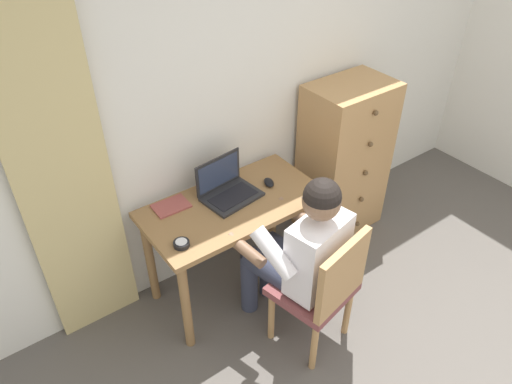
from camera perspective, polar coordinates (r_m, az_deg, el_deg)
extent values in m
cube|color=silver|center=(3.15, 0.36, 12.67)|extent=(4.80, 0.05, 2.50)
cube|color=#CCB77A|center=(2.68, -21.87, 1.86)|extent=(0.49, 0.03, 2.23)
cube|color=olive|center=(2.95, -2.72, -1.57)|extent=(1.11, 0.58, 0.03)
cylinder|color=olive|center=(2.88, -8.27, -13.20)|extent=(0.06, 0.06, 0.69)
cylinder|color=olive|center=(3.29, 6.98, -5.38)|extent=(0.06, 0.06, 0.69)
cylinder|color=olive|center=(3.18, -12.40, -7.84)|extent=(0.06, 0.06, 0.69)
cylinder|color=olive|center=(3.55, 2.01, -1.35)|extent=(0.06, 0.06, 0.69)
cube|color=tan|center=(3.63, 10.33, 3.83)|extent=(0.60, 0.41, 1.19)
sphere|color=brown|center=(3.80, 11.88, -3.69)|extent=(0.04, 0.04, 0.04)
sphere|color=brown|center=(3.65, 12.34, -0.85)|extent=(0.04, 0.04, 0.04)
sphere|color=brown|center=(3.51, 12.84, 2.21)|extent=(0.04, 0.04, 0.04)
sphere|color=brown|center=(3.39, 13.37, 5.51)|extent=(0.04, 0.04, 0.04)
sphere|color=brown|center=(3.28, 13.96, 9.06)|extent=(0.04, 0.04, 0.04)
cube|color=brown|center=(2.86, 6.66, -11.23)|extent=(0.49, 0.48, 0.05)
cube|color=tan|center=(2.63, 10.20, -9.67)|extent=(0.42, 0.12, 0.42)
cylinder|color=tan|center=(3.18, 5.90, -10.79)|extent=(0.04, 0.04, 0.40)
cylinder|color=tan|center=(3.00, 1.83, -14.40)|extent=(0.04, 0.04, 0.40)
cylinder|color=tan|center=(3.08, 10.77, -13.63)|extent=(0.04, 0.04, 0.40)
cylinder|color=tan|center=(2.89, 6.88, -17.64)|extent=(0.04, 0.04, 0.40)
cylinder|color=#33384C|center=(2.97, 4.41, -7.57)|extent=(0.22, 0.42, 0.14)
cylinder|color=#33384C|center=(2.87, 2.13, -9.45)|extent=(0.22, 0.42, 0.14)
cylinder|color=#33384C|center=(3.22, 1.40, -8.87)|extent=(0.11, 0.11, 0.47)
cylinder|color=#33384C|center=(3.13, -0.80, -10.62)|extent=(0.11, 0.11, 0.47)
cube|color=white|center=(2.66, 7.31, -7.33)|extent=(0.39, 0.27, 0.46)
cylinder|color=white|center=(2.80, 7.96, -2.52)|extent=(0.15, 0.31, 0.25)
cylinder|color=white|center=(2.53, 2.10, -7.23)|extent=(0.15, 0.31, 0.25)
cylinder|color=#846047|center=(2.95, 4.65, -2.47)|extent=(0.12, 0.28, 0.11)
cylinder|color=#846047|center=(2.70, -1.20, -6.86)|extent=(0.12, 0.28, 0.11)
sphere|color=#846047|center=(2.43, 7.77, -1.12)|extent=(0.20, 0.20, 0.20)
sphere|color=black|center=(2.41, 7.82, -0.56)|extent=(0.20, 0.20, 0.20)
cube|color=#232326|center=(2.97, -2.85, -0.58)|extent=(0.37, 0.28, 0.02)
cube|color=black|center=(2.96, -2.72, -0.51)|extent=(0.30, 0.19, 0.00)
cube|color=#232326|center=(2.98, -4.50, 2.29)|extent=(0.34, 0.05, 0.22)
cube|color=#2D3851|center=(2.98, -4.42, 2.25)|extent=(0.30, 0.04, 0.18)
ellipsoid|color=black|center=(3.08, 1.53, 1.14)|extent=(0.09, 0.11, 0.03)
cylinder|color=black|center=(2.67, -8.79, -6.06)|extent=(0.09, 0.09, 0.03)
cylinder|color=silver|center=(2.66, -8.82, -5.82)|extent=(0.06, 0.06, 0.00)
cube|color=#994742|center=(2.95, -10.00, -1.64)|extent=(0.21, 0.15, 0.01)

